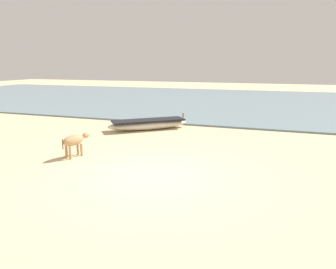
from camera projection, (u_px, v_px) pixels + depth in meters
name	position (u px, v px, depth m)	size (l,w,h in m)	color
ground	(153.00, 177.00, 7.78)	(80.00, 80.00, 0.00)	#CCB789
sea_water	(236.00, 101.00, 23.21)	(60.00, 20.00, 0.08)	slate
fishing_boat_2	(148.00, 124.00, 13.41)	(3.29, 2.91, 0.63)	beige
calf_far_tan	(74.00, 141.00, 9.41)	(0.47, 1.04, 0.69)	tan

